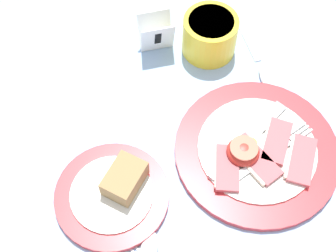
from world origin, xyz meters
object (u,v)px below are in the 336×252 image
(breakfast_plate, at_px, (256,151))
(number_card, at_px, (156,34))
(sugar_cup, at_px, (210,34))
(bread_plate, at_px, (115,192))
(teaspoon_by_saucer, at_px, (263,70))

(breakfast_plate, bearing_deg, number_card, 105.90)
(number_card, bearing_deg, sugar_cup, -14.68)
(bread_plate, bearing_deg, breakfast_plate, -2.50)
(bread_plate, xyz_separation_m, number_card, (0.16, 0.26, 0.03))
(sugar_cup, relative_size, teaspoon_by_saucer, 0.51)
(breakfast_plate, height_order, sugar_cup, sugar_cup)
(breakfast_plate, xyz_separation_m, teaspoon_by_saucer, (0.09, 0.15, -0.01))
(breakfast_plate, distance_m, number_card, 0.28)
(breakfast_plate, height_order, number_card, number_card)
(bread_plate, distance_m, sugar_cup, 0.33)
(sugar_cup, relative_size, number_card, 1.34)
(sugar_cup, bearing_deg, number_card, 158.12)
(sugar_cup, distance_m, number_card, 0.10)
(breakfast_plate, relative_size, number_card, 3.63)
(teaspoon_by_saucer, bearing_deg, bread_plate, -62.58)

